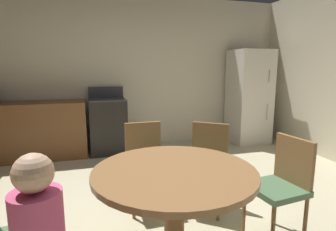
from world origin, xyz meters
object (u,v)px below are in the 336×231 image
at_px(refrigerator, 249,97).
at_px(chair_north, 145,159).
at_px(oven_range, 108,125).
at_px(chair_northeast, 207,160).
at_px(dining_table, 174,192).
at_px(chair_east, 282,182).

bearing_deg(refrigerator, chair_north, -141.30).
bearing_deg(oven_range, refrigerator, -1.16).
relative_size(refrigerator, chair_northeast, 2.02).
bearing_deg(dining_table, oven_range, 95.07).
relative_size(oven_range, refrigerator, 0.62).
distance_m(dining_table, chair_north, 0.99).
distance_m(dining_table, chair_east, 0.99).
distance_m(refrigerator, chair_east, 3.16).
xyz_separation_m(refrigerator, chair_north, (-2.41, -1.93, -0.38)).
relative_size(refrigerator, chair_north, 2.02).
height_order(refrigerator, chair_north, refrigerator).
bearing_deg(chair_northeast, refrigerator, 177.03).
relative_size(oven_range, dining_table, 0.99).
height_order(oven_range, chair_north, oven_range).
bearing_deg(dining_table, refrigerator, 50.52).
height_order(chair_northeast, chair_north, same).
bearing_deg(oven_range, chair_northeast, -68.54).
bearing_deg(refrigerator, oven_range, 178.84).
relative_size(chair_east, chair_north, 1.00).
bearing_deg(chair_north, dining_table, 0.00).
height_order(refrigerator, dining_table, refrigerator).
relative_size(dining_table, chair_northeast, 1.28).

